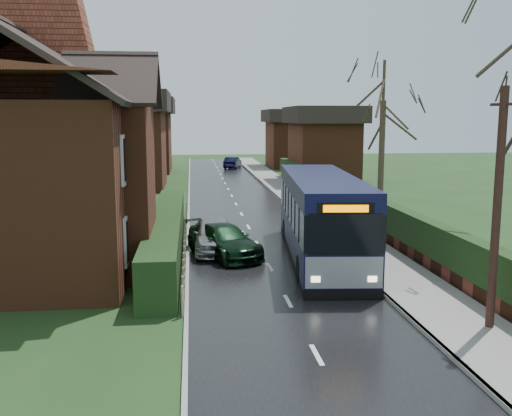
{
  "coord_description": "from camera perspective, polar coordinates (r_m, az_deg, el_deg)",
  "views": [
    {
      "loc": [
        -2.84,
        -18.39,
        5.49
      ],
      "look_at": [
        -0.19,
        4.92,
        1.8
      ],
      "focal_mm": 40.0,
      "sensor_mm": 36.0,
      "label": 1
    }
  ],
  "objects": [
    {
      "name": "tree_house_side",
      "position": [
        29.17,
        -19.77,
        11.86
      ],
      "size": [
        4.26,
        4.26,
        9.69
      ],
      "color": "#31251D",
      "rests_on": "ground"
    },
    {
      "name": "bus_stop_sign",
      "position": [
        19.55,
        11.63,
        -1.76
      ],
      "size": [
        0.11,
        0.44,
        2.92
      ],
      "rotation": [
        0.0,
        0.0,
        0.1
      ],
      "color": "slate",
      "rests_on": "ground"
    },
    {
      "name": "bus",
      "position": [
        22.53,
        6.53,
        -0.98
      ],
      "size": [
        3.48,
        11.02,
        3.29
      ],
      "rotation": [
        0.0,
        0.0,
        -0.09
      ],
      "color": "black",
      "rests_on": "ground"
    },
    {
      "name": "car_distant",
      "position": [
        63.45,
        -2.35,
        4.55
      ],
      "size": [
        2.34,
        4.14,
        1.29
      ],
      "primitive_type": "imported",
      "rotation": [
        0.0,
        0.0,
        2.88
      ],
      "color": "black",
      "rests_on": "ground"
    },
    {
      "name": "tree_right_far",
      "position": [
        34.57,
        12.64,
        11.2
      ],
      "size": [
        4.84,
        4.84,
        9.35
      ],
      "color": "#3B3023",
      "rests_on": "ground"
    },
    {
      "name": "picket_fence",
      "position": [
        23.93,
        -7.1,
        -3.29
      ],
      "size": [
        0.1,
        16.0,
        0.9
      ],
      "primitive_type": null,
      "color": "gray",
      "rests_on": "ground"
    },
    {
      "name": "brick_house",
      "position": [
        23.93,
        -20.85,
        5.69
      ],
      "size": [
        9.3,
        14.6,
        10.3
      ],
      "color": "brown",
      "rests_on": "ground"
    },
    {
      "name": "telegraph_pole",
      "position": [
        15.58,
        22.95,
        -0.3
      ],
      "size": [
        0.32,
        0.79,
        6.28
      ],
      "rotation": [
        0.0,
        0.0,
        0.31
      ],
      "color": "black",
      "rests_on": "ground"
    },
    {
      "name": "kerb_right",
      "position": [
        29.49,
        5.15,
        -1.69
      ],
      "size": [
        0.12,
        100.0,
        0.14
      ],
      "primitive_type": "cube",
      "color": "gray",
      "rests_on": "ground"
    },
    {
      "name": "ground",
      "position": [
        19.4,
        2.21,
        -7.51
      ],
      "size": [
        140.0,
        140.0,
        0.0
      ],
      "primitive_type": "plane",
      "color": "#25441D",
      "rests_on": "ground"
    },
    {
      "name": "car_green",
      "position": [
        22.94,
        -3.25,
        -3.27
      ],
      "size": [
        3.37,
        4.78,
        1.29
      ],
      "primitive_type": "imported",
      "rotation": [
        0.0,
        0.0,
        0.4
      ],
      "color": "black",
      "rests_on": "ground"
    },
    {
      "name": "road",
      "position": [
        29.05,
        -0.76,
        -1.94
      ],
      "size": [
        6.0,
        100.0,
        0.02
      ],
      "primitive_type": "cube",
      "color": "black",
      "rests_on": "ground"
    },
    {
      "name": "front_hedge",
      "position": [
        23.88,
        -8.91,
        -2.5
      ],
      "size": [
        1.2,
        16.0,
        1.6
      ],
      "primitive_type": "cube",
      "color": "black",
      "rests_on": "ground"
    },
    {
      "name": "right_wall_hedge",
      "position": [
        30.01,
        10.32,
        0.23
      ],
      "size": [
        0.6,
        50.0,
        1.8
      ],
      "color": "brown",
      "rests_on": "ground"
    },
    {
      "name": "car_silver",
      "position": [
        23.7,
        -4.24,
        -2.68
      ],
      "size": [
        1.85,
        4.31,
        1.45
      ],
      "primitive_type": "imported",
      "rotation": [
        0.0,
        0.0,
        0.03
      ],
      "color": "#A9A8AD",
      "rests_on": "ground"
    },
    {
      "name": "pavement",
      "position": [
        29.76,
        7.41,
        -1.63
      ],
      "size": [
        2.5,
        100.0,
        0.14
      ],
      "primitive_type": "cube",
      "color": "slate",
      "rests_on": "ground"
    },
    {
      "name": "kerb_left",
      "position": [
        28.91,
        -6.79,
        -1.97
      ],
      "size": [
        0.12,
        100.0,
        0.1
      ],
      "primitive_type": "cube",
      "color": "gray",
      "rests_on": "ground"
    }
  ]
}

